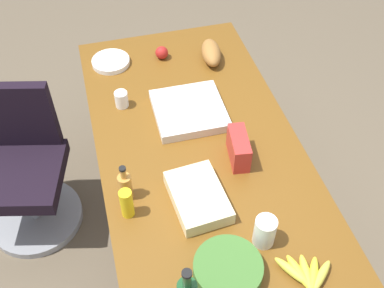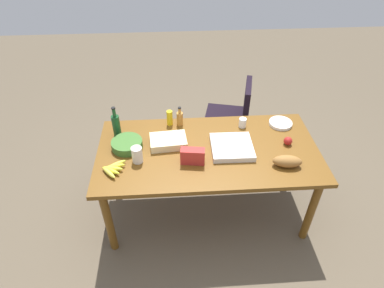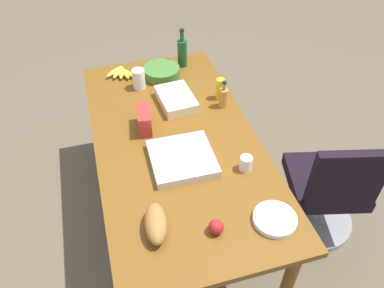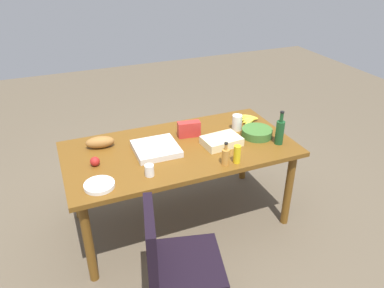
{
  "view_description": "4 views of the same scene",
  "coord_description": "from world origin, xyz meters",
  "px_view_note": "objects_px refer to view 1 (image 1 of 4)",
  "views": [
    {
      "loc": [
        -1.5,
        0.43,
        2.48
      ],
      "look_at": [
        -0.07,
        0.05,
        0.86
      ],
      "focal_mm": 43.44,
      "sensor_mm": 36.0,
      "label": 1
    },
    {
      "loc": [
        -0.29,
        -2.19,
        2.65
      ],
      "look_at": [
        -0.14,
        -0.01,
        0.86
      ],
      "focal_mm": 30.63,
      "sensor_mm": 36.0,
      "label": 2
    },
    {
      "loc": [
        1.72,
        -0.39,
        2.37
      ],
      "look_at": [
        0.13,
        0.07,
        0.83
      ],
      "focal_mm": 35.79,
      "sensor_mm": 36.0,
      "label": 3
    },
    {
      "loc": [
        0.96,
        2.6,
        2.35
      ],
      "look_at": [
        -0.09,
        0.05,
        0.82
      ],
      "focal_mm": 34.96,
      "sensor_mm": 36.0,
      "label": 4
    }
  ],
  "objects_px": {
    "bread_loaf": "(211,53)",
    "salad_bowl": "(228,270)",
    "chip_bag_red": "(239,148)",
    "conference_table": "(197,153)",
    "apple_red": "(162,53)",
    "office_chair": "(25,177)",
    "paper_cup": "(121,99)",
    "sheet_cake": "(198,197)",
    "mayo_jar": "(265,231)",
    "paper_plate_stack": "(111,62)",
    "pizza_box": "(189,110)",
    "banana_bunch": "(306,274)",
    "dressing_bottle": "(125,185)",
    "mustard_bottle": "(127,203)"
  },
  "relations": [
    {
      "from": "conference_table",
      "to": "apple_red",
      "type": "xyz_separation_m",
      "value": [
        0.72,
        0.02,
        0.12
      ]
    },
    {
      "from": "paper_plate_stack",
      "to": "banana_bunch",
      "type": "relative_size",
      "value": 0.95
    },
    {
      "from": "apple_red",
      "to": "paper_cup",
      "type": "relative_size",
      "value": 0.84
    },
    {
      "from": "bread_loaf",
      "to": "banana_bunch",
      "type": "distance_m",
      "value": 1.43
    },
    {
      "from": "bread_loaf",
      "to": "salad_bowl",
      "type": "xyz_separation_m",
      "value": [
        -1.34,
        0.33,
        -0.01
      ]
    },
    {
      "from": "chip_bag_red",
      "to": "dressing_bottle",
      "type": "distance_m",
      "value": 0.56
    },
    {
      "from": "conference_table",
      "to": "apple_red",
      "type": "bearing_deg",
      "value": 1.84
    },
    {
      "from": "chip_bag_red",
      "to": "dressing_bottle",
      "type": "relative_size",
      "value": 1.02
    },
    {
      "from": "pizza_box",
      "to": "sheet_cake",
      "type": "distance_m",
      "value": 0.57
    },
    {
      "from": "chip_bag_red",
      "to": "salad_bowl",
      "type": "relative_size",
      "value": 0.73
    },
    {
      "from": "banana_bunch",
      "to": "salad_bowl",
      "type": "bearing_deg",
      "value": 72.43
    },
    {
      "from": "office_chair",
      "to": "chip_bag_red",
      "type": "height_order",
      "value": "chip_bag_red"
    },
    {
      "from": "pizza_box",
      "to": "sheet_cake",
      "type": "height_order",
      "value": "sheet_cake"
    },
    {
      "from": "mayo_jar",
      "to": "salad_bowl",
      "type": "relative_size",
      "value": 0.53
    },
    {
      "from": "bread_loaf",
      "to": "chip_bag_red",
      "type": "bearing_deg",
      "value": 173.05
    },
    {
      "from": "pizza_box",
      "to": "chip_bag_red",
      "type": "height_order",
      "value": "chip_bag_red"
    },
    {
      "from": "office_chair",
      "to": "mayo_jar",
      "type": "height_order",
      "value": "mayo_jar"
    },
    {
      "from": "sheet_cake",
      "to": "mayo_jar",
      "type": "xyz_separation_m",
      "value": [
        -0.26,
        -0.21,
        0.04
      ]
    },
    {
      "from": "pizza_box",
      "to": "salad_bowl",
      "type": "relative_size",
      "value": 1.32
    },
    {
      "from": "sheet_cake",
      "to": "pizza_box",
      "type": "bearing_deg",
      "value": -10.7
    },
    {
      "from": "apple_red",
      "to": "paper_cup",
      "type": "bearing_deg",
      "value": 140.17
    },
    {
      "from": "paper_plate_stack",
      "to": "bread_loaf",
      "type": "distance_m",
      "value": 0.59
    },
    {
      "from": "sheet_cake",
      "to": "chip_bag_red",
      "type": "xyz_separation_m",
      "value": [
        0.2,
        -0.25,
        0.03
      ]
    },
    {
      "from": "apple_red",
      "to": "office_chair",
      "type": "bearing_deg",
      "value": 110.85
    },
    {
      "from": "mustard_bottle",
      "to": "dressing_bottle",
      "type": "height_order",
      "value": "dressing_bottle"
    },
    {
      "from": "chip_bag_red",
      "to": "conference_table",
      "type": "bearing_deg",
      "value": 47.28
    },
    {
      "from": "pizza_box",
      "to": "apple_red",
      "type": "height_order",
      "value": "apple_red"
    },
    {
      "from": "conference_table",
      "to": "dressing_bottle",
      "type": "distance_m",
      "value": 0.48
    },
    {
      "from": "paper_cup",
      "to": "bread_loaf",
      "type": "xyz_separation_m",
      "value": [
        0.26,
        -0.57,
        0.01
      ]
    },
    {
      "from": "pizza_box",
      "to": "paper_plate_stack",
      "type": "xyz_separation_m",
      "value": [
        0.53,
        0.34,
        -0.01
      ]
    },
    {
      "from": "chip_bag_red",
      "to": "banana_bunch",
      "type": "relative_size",
      "value": 0.87
    },
    {
      "from": "apple_red",
      "to": "bread_loaf",
      "type": "relative_size",
      "value": 0.32
    },
    {
      "from": "mustard_bottle",
      "to": "chip_bag_red",
      "type": "xyz_separation_m",
      "value": [
        0.18,
        -0.56,
        -0.01
      ]
    },
    {
      "from": "bread_loaf",
      "to": "conference_table",
      "type": "bearing_deg",
      "value": 157.87
    },
    {
      "from": "sheet_cake",
      "to": "salad_bowl",
      "type": "bearing_deg",
      "value": -176.79
    },
    {
      "from": "sheet_cake",
      "to": "mayo_jar",
      "type": "distance_m",
      "value": 0.33
    },
    {
      "from": "pizza_box",
      "to": "banana_bunch",
      "type": "distance_m",
      "value": 1.03
    },
    {
      "from": "pizza_box",
      "to": "banana_bunch",
      "type": "height_order",
      "value": "pizza_box"
    },
    {
      "from": "conference_table",
      "to": "salad_bowl",
      "type": "relative_size",
      "value": 7.15
    },
    {
      "from": "sheet_cake",
      "to": "banana_bunch",
      "type": "relative_size",
      "value": 1.39
    },
    {
      "from": "paper_plate_stack",
      "to": "mustard_bottle",
      "type": "xyz_separation_m",
      "value": [
        -1.07,
        0.08,
        0.06
      ]
    },
    {
      "from": "chip_bag_red",
      "to": "salad_bowl",
      "type": "height_order",
      "value": "chip_bag_red"
    },
    {
      "from": "conference_table",
      "to": "chip_bag_red",
      "type": "distance_m",
      "value": 0.27
    },
    {
      "from": "banana_bunch",
      "to": "pizza_box",
      "type": "bearing_deg",
      "value": 11.51
    },
    {
      "from": "bread_loaf",
      "to": "sheet_cake",
      "type": "bearing_deg",
      "value": 160.36
    },
    {
      "from": "banana_bunch",
      "to": "dressing_bottle",
      "type": "distance_m",
      "value": 0.84
    },
    {
      "from": "office_chair",
      "to": "paper_plate_stack",
      "type": "xyz_separation_m",
      "value": [
        0.37,
        -0.61,
        0.44
      ]
    },
    {
      "from": "banana_bunch",
      "to": "office_chair",
      "type": "bearing_deg",
      "value": 44.57
    },
    {
      "from": "conference_table",
      "to": "office_chair",
      "type": "xyz_separation_m",
      "value": [
        0.37,
        0.94,
        -0.34
      ]
    },
    {
      "from": "paper_plate_stack",
      "to": "dressing_bottle",
      "type": "xyz_separation_m",
      "value": [
        -0.97,
        0.07,
        0.06
      ]
    }
  ]
}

